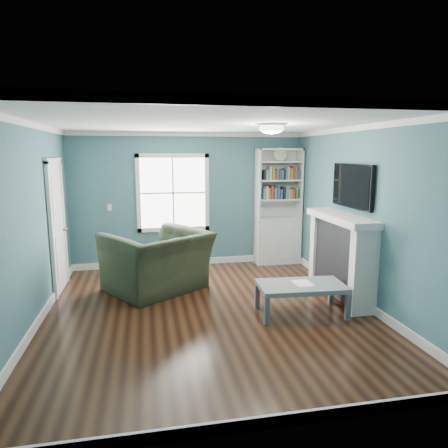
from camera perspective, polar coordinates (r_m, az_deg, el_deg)
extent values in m
plane|color=black|center=(5.75, -2.18, -12.45)|extent=(5.00, 5.00, 0.00)
plane|color=#3A626D|center=(7.85, -5.08, 3.42)|extent=(4.50, 0.00, 4.50)
plane|color=#3A626D|center=(3.01, 5.11, -7.40)|extent=(4.50, 0.00, 4.50)
plane|color=#3A626D|center=(5.52, -26.02, -0.36)|extent=(0.00, 5.00, 5.00)
plane|color=#3A626D|center=(6.15, 18.94, 1.08)|extent=(0.00, 5.00, 5.00)
plane|color=white|center=(5.33, -2.37, 14.34)|extent=(5.00, 5.00, 0.00)
cube|color=white|center=(8.07, -4.93, -5.38)|extent=(4.50, 0.03, 0.12)
cube|color=white|center=(3.59, 4.69, -26.56)|extent=(4.50, 0.03, 0.12)
cube|color=white|center=(5.85, -24.92, -12.40)|extent=(0.03, 5.00, 0.12)
cube|color=white|center=(6.44, 18.19, -9.89)|extent=(0.03, 5.00, 0.12)
cube|color=white|center=(7.78, -5.21, 12.65)|extent=(4.50, 0.04, 0.08)
cube|color=white|center=(2.91, 5.40, 17.11)|extent=(4.50, 0.04, 0.08)
cube|color=white|center=(5.45, -26.85, 12.78)|extent=(0.04, 5.00, 0.08)
cube|color=white|center=(6.08, 19.46, 12.88)|extent=(0.04, 5.00, 0.08)
cube|color=white|center=(7.80, -7.29, 4.44)|extent=(1.24, 0.01, 1.34)
cube|color=white|center=(7.77, -12.15, 4.28)|extent=(0.08, 0.06, 1.50)
cube|color=white|center=(7.86, -2.46, 4.55)|extent=(0.08, 0.06, 1.50)
cube|color=white|center=(7.89, -7.17, -0.71)|extent=(1.40, 0.06, 0.08)
cube|color=white|center=(7.75, -7.40, 9.66)|extent=(1.40, 0.06, 0.08)
cube|color=white|center=(7.79, -7.28, 4.43)|extent=(1.24, 0.03, 0.03)
cube|color=white|center=(7.79, -7.28, 4.43)|extent=(0.03, 0.03, 1.34)
cube|color=silver|center=(8.17, 7.63, -2.42)|extent=(0.90, 0.35, 0.90)
cube|color=silver|center=(7.87, 4.84, 5.63)|extent=(0.04, 0.35, 1.40)
cube|color=silver|center=(8.15, 10.70, 5.64)|extent=(0.04, 0.35, 1.40)
cube|color=silver|center=(8.16, 7.44, 5.74)|extent=(0.90, 0.02, 1.40)
cube|color=silver|center=(7.98, 7.94, 10.52)|extent=(0.90, 0.35, 0.04)
cube|color=silver|center=(8.08, 7.70, 0.83)|extent=(0.84, 0.33, 0.03)
cube|color=silver|center=(8.03, 7.77, 3.51)|extent=(0.84, 0.33, 0.03)
cube|color=silver|center=(7.99, 7.83, 6.22)|extent=(0.84, 0.33, 0.03)
cube|color=silver|center=(7.98, 7.89, 8.80)|extent=(0.84, 0.33, 0.03)
cube|color=teal|center=(8.00, 7.84, 4.39)|extent=(0.70, 0.25, 0.22)
cube|color=tan|center=(7.97, 7.90, 7.11)|extent=(0.70, 0.25, 0.22)
cylinder|color=beige|center=(7.93, 8.04, 9.84)|extent=(0.26, 0.06, 0.26)
cube|color=black|center=(6.38, 16.44, -4.90)|extent=(0.30, 1.20, 1.10)
cube|color=black|center=(6.42, 16.19, -6.64)|extent=(0.22, 0.65, 0.70)
cube|color=silver|center=(5.81, 19.31, -6.53)|extent=(0.36, 0.16, 1.20)
cube|color=silver|center=(6.95, 13.76, -3.56)|extent=(0.36, 0.16, 1.20)
cube|color=silver|center=(6.23, 16.41, 0.86)|extent=(0.44, 1.58, 0.10)
cube|color=black|center=(6.25, 17.85, 5.20)|extent=(0.06, 1.10, 0.65)
cube|color=silver|center=(6.90, -22.72, -0.54)|extent=(0.04, 0.80, 2.05)
cube|color=white|center=(6.47, -23.42, -1.26)|extent=(0.05, 0.08, 2.13)
cube|color=white|center=(7.34, -21.95, 0.09)|extent=(0.05, 0.08, 2.13)
cube|color=white|center=(6.80, -23.25, 8.31)|extent=(0.05, 0.98, 0.08)
sphere|color=#BF8C3F|center=(7.19, -21.74, -0.69)|extent=(0.07, 0.07, 0.07)
ellipsoid|color=white|center=(5.63, 6.82, 13.44)|extent=(0.34, 0.34, 0.15)
cylinder|color=white|center=(5.63, 6.83, 13.89)|extent=(0.38, 0.38, 0.03)
cube|color=white|center=(7.83, -16.04, 2.32)|extent=(0.08, 0.01, 0.12)
imported|color=black|center=(6.52, -9.53, -3.90)|extent=(1.76, 1.62, 1.29)
cube|color=#4C535B|center=(5.33, 6.13, -12.25)|extent=(0.07, 0.07, 0.36)
cube|color=#4C535B|center=(5.69, 17.29, -11.22)|extent=(0.07, 0.07, 0.36)
cube|color=#4C535B|center=(5.86, 4.78, -10.15)|extent=(0.07, 0.07, 0.36)
cube|color=#4C535B|center=(6.18, 15.04, -9.37)|extent=(0.07, 0.07, 0.36)
cube|color=slate|center=(5.67, 11.00, -8.72)|extent=(1.21, 0.71, 0.06)
cube|color=white|center=(5.69, 11.17, -8.28)|extent=(0.24, 0.31, 0.00)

